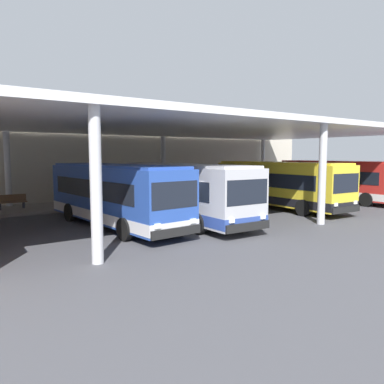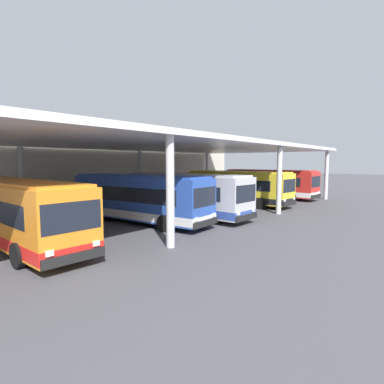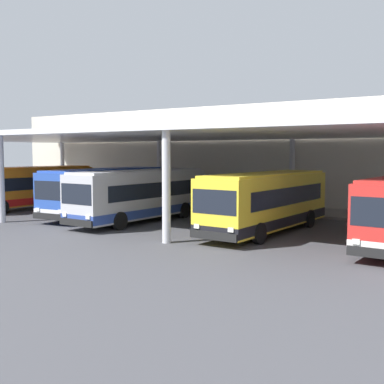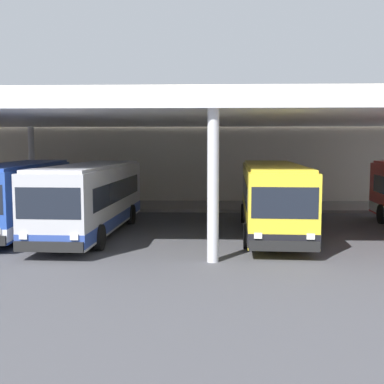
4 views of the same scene
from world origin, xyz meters
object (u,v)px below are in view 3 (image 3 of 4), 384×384
Objects in this scene: bus_far_bay at (267,201)px; bench_waiting at (146,194)px; bus_second_bay at (107,191)px; trash_bin at (176,196)px; bus_middle_bay at (141,195)px; bus_nearest_bay at (30,187)px.

bus_far_bay is 17.67m from bench_waiting.
bus_second_bay is 9.20m from bench_waiting.
trash_bin is (-0.32, 8.64, -0.98)m from bus_second_bay.
bus_nearest_bay is at bearing 176.33° from bus_middle_bay.
bench_waiting is at bearing -177.82° from trash_bin.
bus_second_bay is 1.01× the size of bus_middle_bay.
bus_second_bay is (7.66, 0.15, 0.00)m from bus_nearest_bay.
bus_nearest_bay is 1.00× the size of bus_far_bay.
bus_middle_bay is 5.90× the size of bench_waiting.
bus_nearest_bay and bus_second_bay have the same top height.
bus_far_bay is 10.85× the size of trash_bin.
bus_middle_bay reaches higher than trash_bin.
bus_middle_bay is at bearing -67.18° from trash_bin.
bus_far_bay is at bearing -36.69° from trash_bin.
bus_middle_bay is 1.00× the size of bus_far_bay.
bus_far_bay is 5.91× the size of bench_waiting.
bus_nearest_bay is 10.84× the size of trash_bin.
bus_nearest_bay and bus_middle_bay have the same top height.
bus_nearest_bay is at bearing 179.13° from bus_far_bay.
bus_middle_bay is 10.83× the size of trash_bin.
bus_second_bay is at bearing 177.85° from bus_far_bay.
bench_waiting is (-15.20, 8.97, -0.99)m from bus_far_bay.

